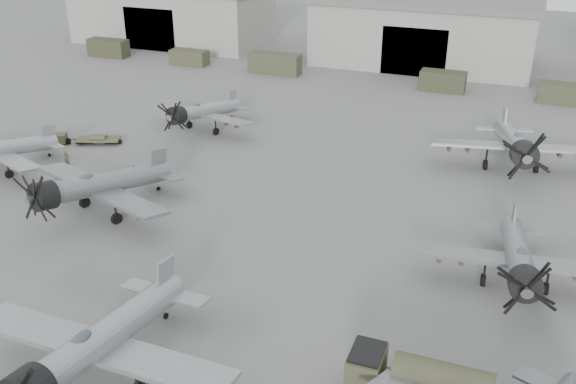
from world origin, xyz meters
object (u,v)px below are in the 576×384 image
at_px(aircraft_far_0, 201,112).
at_px(tug_trailer, 72,139).
at_px(aircraft_mid_1, 95,186).
at_px(aircraft_mid_2, 519,259).
at_px(fuel_tanker, 420,380).
at_px(ground_crew, 67,161).
at_px(aircraft_far_1, 515,144).
at_px(aircraft_near_1, 94,346).

relative_size(aircraft_far_0, tug_trailer, 1.67).
xyz_separation_m(aircraft_mid_1, tug_trailer, (-10.93, 11.13, -1.88)).
distance_m(aircraft_mid_2, fuel_tanker, 12.02).
relative_size(tug_trailer, ground_crew, 3.90).
xyz_separation_m(aircraft_far_1, ground_crew, (-35.16, -13.16, -1.63)).
xyz_separation_m(aircraft_far_0, aircraft_far_1, (28.91, 0.82, 0.45)).
relative_size(aircraft_near_1, aircraft_far_1, 1.00).
bearing_deg(aircraft_mid_1, aircraft_far_0, 113.09).
bearing_deg(fuel_tanker, aircraft_near_1, -163.56).
height_order(aircraft_far_1, tug_trailer, aircraft_far_1).
bearing_deg(aircraft_near_1, aircraft_mid_1, 127.40).
xyz_separation_m(aircraft_mid_1, aircraft_far_0, (-1.19, 18.31, -0.34)).
relative_size(fuel_tanker, ground_crew, 3.93).
xyz_separation_m(aircraft_near_1, tug_trailer, (-21.75, 26.05, -2.02)).
height_order(aircraft_near_1, tug_trailer, aircraft_near_1).
relative_size(aircraft_mid_1, aircraft_mid_2, 1.09).
bearing_deg(fuel_tanker, aircraft_far_1, 85.36).
height_order(aircraft_near_1, ground_crew, aircraft_near_1).
bearing_deg(aircraft_near_1, aircraft_far_0, 111.31).
height_order(aircraft_near_1, aircraft_mid_2, aircraft_near_1).
bearing_deg(aircraft_far_1, fuel_tanker, -106.26).
xyz_separation_m(fuel_tanker, ground_crew, (-32.82, 16.55, -0.64)).
height_order(aircraft_near_1, fuel_tanker, aircraft_near_1).
distance_m(fuel_tanker, ground_crew, 36.76).
height_order(aircraft_mid_2, ground_crew, aircraft_mid_2).
height_order(aircraft_near_1, aircraft_far_0, aircraft_near_1).
height_order(aircraft_far_0, tug_trailer, aircraft_far_0).
bearing_deg(tug_trailer, aircraft_far_1, -9.54).
bearing_deg(aircraft_far_0, aircraft_far_1, 13.71).
distance_m(aircraft_mid_2, ground_crew, 36.85).
bearing_deg(aircraft_mid_2, ground_crew, 165.39).
distance_m(fuel_tanker, tug_trailer, 42.32).
relative_size(aircraft_far_1, tug_trailer, 2.04).
bearing_deg(aircraft_far_1, tug_trailer, 179.94).
height_order(aircraft_mid_2, fuel_tanker, aircraft_mid_2).
distance_m(aircraft_mid_1, ground_crew, 9.66).
bearing_deg(aircraft_near_1, aircraft_far_1, 65.05).
xyz_separation_m(aircraft_mid_1, aircraft_far_1, (27.72, 19.13, 0.11)).
height_order(aircraft_far_0, ground_crew, aircraft_far_0).
xyz_separation_m(aircraft_far_0, tug_trailer, (-9.75, -7.18, -1.53)).
distance_m(aircraft_far_1, tug_trailer, 39.52).
height_order(aircraft_mid_1, fuel_tanker, aircraft_mid_1).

